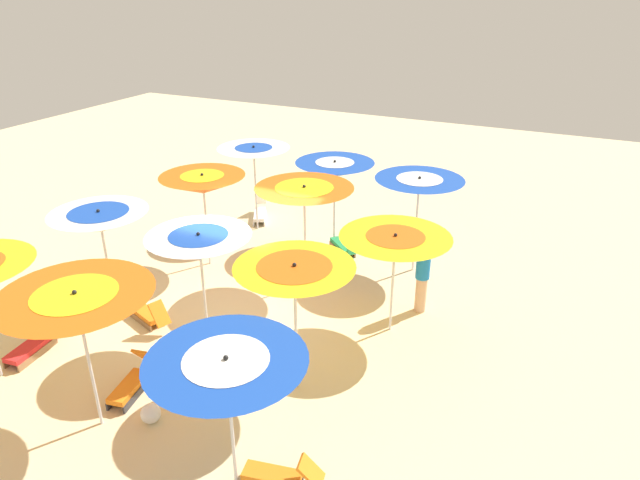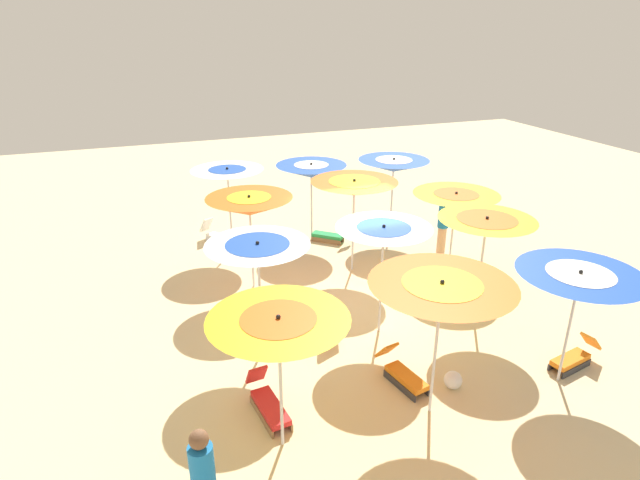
{
  "view_description": "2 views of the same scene",
  "coord_description": "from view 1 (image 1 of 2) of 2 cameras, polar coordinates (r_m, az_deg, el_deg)",
  "views": [
    {
      "loc": [
        -5.89,
        8.76,
        6.62
      ],
      "look_at": [
        -1.15,
        -1.21,
        1.48
      ],
      "focal_mm": 31.8,
      "sensor_mm": 36.0,
      "label": 1
    },
    {
      "loc": [
        4.61,
        9.92,
        6.17
      ],
      "look_at": [
        0.69,
        -0.74,
        1.39
      ],
      "focal_mm": 29.52,
      "sensor_mm": 36.0,
      "label": 2
    }
  ],
  "objects": [
    {
      "name": "lounger_3",
      "position": [
        14.87,
        2.41,
        -0.61
      ],
      "size": [
        1.11,
        1.04,
        0.62
      ],
      "rotation": [
        0.0,
        0.0,
        5.55
      ],
      "color": "olive",
      "rests_on": "ground"
    },
    {
      "name": "ground",
      "position": [
        12.47,
        -7.25,
        -7.41
      ],
      "size": [
        38.57,
        38.57,
        0.04
      ],
      "primitive_type": "cube",
      "color": "beige"
    },
    {
      "name": "beach_umbrella_0",
      "position": [
        7.55,
        -9.36,
        -12.77
      ],
      "size": [
        2.13,
        2.13,
        2.27
      ],
      "color": "silver",
      "rests_on": "ground"
    },
    {
      "name": "lounger_4",
      "position": [
        12.38,
        -26.9,
        -9.3
      ],
      "size": [
        0.51,
        1.29,
        0.66
      ],
      "rotation": [
        0.0,
        0.0,
        7.98
      ],
      "color": "olive",
      "rests_on": "ground"
    },
    {
      "name": "beach_umbrella_3",
      "position": [
        13.41,
        9.94,
        5.38
      ],
      "size": [
        2.08,
        2.08,
        2.44
      ],
      "color": "silver",
      "rests_on": "ground"
    },
    {
      "name": "lounger_1",
      "position": [
        17.06,
        -6.07,
        2.79
      ],
      "size": [
        0.9,
        1.29,
        0.7
      ],
      "rotation": [
        0.0,
        0.0,
        8.34
      ],
      "color": "silver",
      "rests_on": "ground"
    },
    {
      "name": "beachgoer_0",
      "position": [
        12.2,
        10.28,
        -3.33
      ],
      "size": [
        0.3,
        0.3,
        1.75
      ],
      "rotation": [
        0.0,
        0.0,
        3.2
      ],
      "color": "#D8A87F",
      "rests_on": "ground"
    },
    {
      "name": "beach_umbrella_5",
      "position": [
        10.54,
        -12.06,
        -0.45
      ],
      "size": [
        1.93,
        1.93,
        2.44
      ],
      "color": "silver",
      "rests_on": "ground"
    },
    {
      "name": "beach_umbrella_10",
      "position": [
        13.86,
        -11.71,
        5.53
      ],
      "size": [
        2.05,
        2.05,
        2.4
      ],
      "color": "silver",
      "rests_on": "ground"
    },
    {
      "name": "lounger_0",
      "position": [
        10.69,
        -18.43,
        -13.42
      ],
      "size": [
        0.56,
        1.25,
        0.63
      ],
      "rotation": [
        0.0,
        0.0,
        8.05
      ],
      "color": "#333338",
      "rests_on": "ground"
    },
    {
      "name": "beach_umbrella_11",
      "position": [
        15.72,
        -6.68,
        8.69
      ],
      "size": [
        1.99,
        1.99,
        2.47
      ],
      "color": "silver",
      "rests_on": "ground"
    },
    {
      "name": "lounger_5",
      "position": [
        8.71,
        -4.2,
        -22.59
      ],
      "size": [
        1.21,
        0.55,
        0.59
      ],
      "rotation": [
        0.0,
        0.0,
        6.48
      ],
      "color": "#333338",
      "rests_on": "ground"
    },
    {
      "name": "beach_umbrella_7",
      "position": [
        14.66,
        1.49,
        7.13
      ],
      "size": [
        2.04,
        2.04,
        2.37
      ],
      "color": "silver",
      "rests_on": "ground"
    },
    {
      "name": "beach_umbrella_2",
      "position": [
        10.98,
        7.56,
        -0.38
      ],
      "size": [
        2.18,
        2.18,
        2.18
      ],
      "color": "silver",
      "rests_on": "ground"
    },
    {
      "name": "beach_umbrella_1",
      "position": [
        9.16,
        -2.57,
        -3.47
      ],
      "size": [
        2.0,
        2.0,
        2.47
      ],
      "color": "silver",
      "rests_on": "ground"
    },
    {
      "name": "beach_ball",
      "position": [
        10.03,
        -16.67,
        -16.37
      ],
      "size": [
        0.33,
        0.33,
        0.33
      ],
      "primitive_type": "sphere",
      "color": "white",
      "rests_on": "ground"
    },
    {
      "name": "lounger_2",
      "position": [
        12.5,
        -16.98,
        -7.1
      ],
      "size": [
        1.36,
        0.75,
        0.67
      ],
      "rotation": [
        0.0,
        0.0,
        5.94
      ],
      "color": "olive",
      "rests_on": "ground"
    },
    {
      "name": "beach_umbrella_4",
      "position": [
        9.06,
        -23.3,
        -5.83
      ],
      "size": [
        2.29,
        2.29,
        2.5
      ],
      "color": "silver",
      "rests_on": "ground"
    },
    {
      "name": "beach_umbrella_6",
      "position": [
        12.48,
        -1.59,
        4.55
      ],
      "size": [
        2.19,
        2.19,
        2.5
      ],
      "color": "silver",
      "rests_on": "ground"
    },
    {
      "name": "beach_umbrella_9",
      "position": [
        12.24,
        -21.27,
        1.76
      ],
      "size": [
        1.97,
        1.97,
        2.41
      ],
      "color": "silver",
      "rests_on": "ground"
    }
  ]
}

